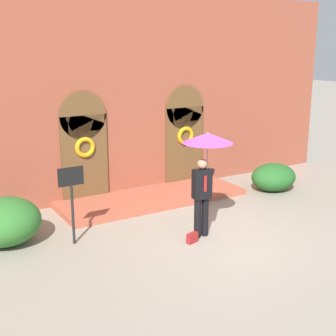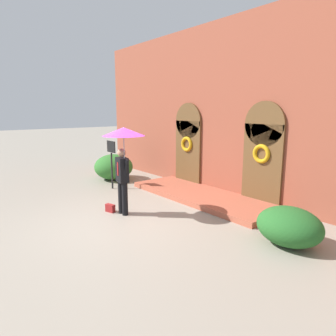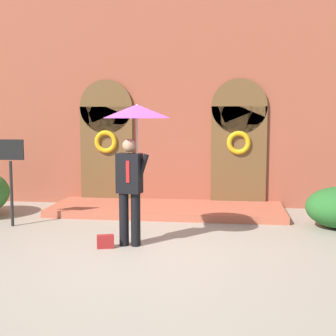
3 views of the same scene
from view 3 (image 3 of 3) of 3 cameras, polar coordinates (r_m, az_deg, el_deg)
name	(u,v)px [view 3 (image 3 of 3)]	position (r m, az deg, el deg)	size (l,w,h in m)	color
ground_plane	(142,251)	(7.67, -3.23, -10.11)	(80.00, 80.00, 0.00)	gray
building_facade	(173,95)	(11.47, 0.57, 8.87)	(14.00, 2.30, 5.60)	brown
person_with_umbrella	(135,132)	(7.70, -4.06, 4.40)	(1.10, 1.10, 2.36)	black
handbag	(105,242)	(7.88, -7.64, -8.88)	(0.28, 0.12, 0.22)	maroon
sign_post	(11,168)	(9.66, -18.64, 0.02)	(0.56, 0.06, 1.72)	black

